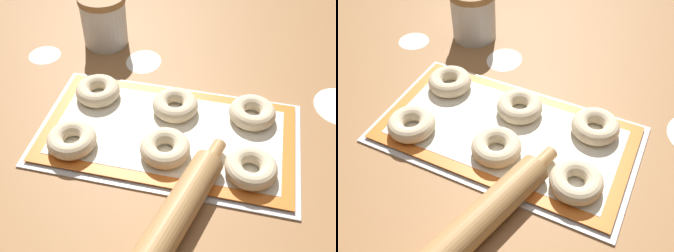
% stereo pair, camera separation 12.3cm
% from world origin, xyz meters
% --- Properties ---
extents(ground_plane, '(2.80, 2.80, 0.00)m').
position_xyz_m(ground_plane, '(0.00, 0.00, 0.00)').
color(ground_plane, olive).
extents(baking_tray, '(0.54, 0.29, 0.01)m').
position_xyz_m(baking_tray, '(0.01, -0.01, 0.00)').
color(baking_tray, silver).
rests_on(baking_tray, ground_plane).
extents(baking_mat, '(0.51, 0.27, 0.00)m').
position_xyz_m(baking_mat, '(0.01, -0.01, 0.01)').
color(baking_mat, orange).
rests_on(baking_mat, baking_tray).
extents(bagel_front_left, '(0.10, 0.10, 0.03)m').
position_xyz_m(bagel_front_left, '(-0.17, -0.08, 0.03)').
color(bagel_front_left, beige).
rests_on(bagel_front_left, baking_mat).
extents(bagel_front_center, '(0.10, 0.10, 0.03)m').
position_xyz_m(bagel_front_center, '(0.02, -0.06, 0.03)').
color(bagel_front_center, beige).
rests_on(bagel_front_center, baking_mat).
extents(bagel_front_right, '(0.10, 0.10, 0.03)m').
position_xyz_m(bagel_front_right, '(0.18, -0.08, 0.03)').
color(bagel_front_right, beige).
rests_on(bagel_front_right, baking_mat).
extents(bagel_back_left, '(0.10, 0.10, 0.03)m').
position_xyz_m(bagel_back_left, '(-0.17, 0.07, 0.03)').
color(bagel_back_left, beige).
rests_on(bagel_back_left, baking_mat).
extents(bagel_back_center, '(0.10, 0.10, 0.03)m').
position_xyz_m(bagel_back_center, '(0.01, 0.06, 0.03)').
color(bagel_back_center, beige).
rests_on(bagel_back_center, baking_mat).
extents(bagel_back_right, '(0.10, 0.10, 0.03)m').
position_xyz_m(bagel_back_right, '(0.17, 0.07, 0.03)').
color(bagel_back_right, beige).
rests_on(bagel_back_right, baking_mat).
extents(flour_canister, '(0.12, 0.12, 0.13)m').
position_xyz_m(flour_canister, '(-0.23, 0.29, 0.07)').
color(flour_canister, silver).
rests_on(flour_canister, ground_plane).
extents(rolling_pin, '(0.15, 0.41, 0.06)m').
position_xyz_m(rolling_pin, '(0.06, -0.23, 0.03)').
color(rolling_pin, '#AD7F4C').
rests_on(rolling_pin, ground_plane).
extents(flour_patch_near, '(0.08, 0.08, 0.00)m').
position_xyz_m(flour_patch_near, '(-0.36, 0.20, 0.00)').
color(flour_patch_near, white).
rests_on(flour_patch_near, ground_plane).
extents(flour_patch_far, '(0.09, 0.10, 0.00)m').
position_xyz_m(flour_patch_far, '(-0.11, 0.23, 0.00)').
color(flour_patch_far, white).
rests_on(flour_patch_far, ground_plane).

